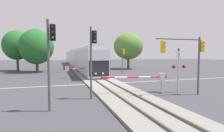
# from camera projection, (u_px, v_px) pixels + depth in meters

# --- Properties ---
(ground_plane) EXTENTS (220.00, 220.00, 0.00)m
(ground_plane) POSITION_uv_depth(u_px,v_px,m) (103.00, 84.00, 21.65)
(ground_plane) COLOR #3D3D42
(road_centre_stripe) EXTENTS (44.00, 0.20, 0.01)m
(road_centre_stripe) POSITION_uv_depth(u_px,v_px,m) (103.00, 84.00, 21.65)
(road_centre_stripe) COLOR beige
(road_centre_stripe) RESTS_ON ground
(railway_track) EXTENTS (4.40, 80.00, 0.32)m
(railway_track) POSITION_uv_depth(u_px,v_px,m) (103.00, 83.00, 21.64)
(railway_track) COLOR gray
(railway_track) RESTS_ON ground
(commuter_train) EXTENTS (3.04, 62.53, 5.16)m
(commuter_train) POSITION_uv_depth(u_px,v_px,m) (77.00, 58.00, 51.51)
(commuter_train) COLOR #B2B7C1
(commuter_train) RESTS_ON railway_track
(crossing_gate_near) EXTENTS (6.45, 0.40, 1.80)m
(crossing_gate_near) POSITION_uv_depth(u_px,v_px,m) (154.00, 78.00, 16.41)
(crossing_gate_near) COLOR #B7B7BC
(crossing_gate_near) RESTS_ON ground
(crossing_signal_mast) EXTENTS (1.36, 0.44, 4.17)m
(crossing_signal_mast) POSITION_uv_depth(u_px,v_px,m) (179.00, 66.00, 16.19)
(crossing_signal_mast) COLOR #B2B2B7
(crossing_signal_mast) RESTS_ON ground
(crossing_gate_far) EXTENTS (5.19, 0.40, 1.80)m
(crossing_gate_far) POSITION_uv_depth(u_px,v_px,m) (70.00, 69.00, 26.62)
(crossing_gate_far) COLOR #B7B7BC
(crossing_gate_far) RESTS_ON ground
(traffic_signal_far_side) EXTENTS (0.53, 0.38, 4.92)m
(traffic_signal_far_side) POSITION_uv_depth(u_px,v_px,m) (123.00, 56.00, 32.33)
(traffic_signal_far_side) COLOR #4C4C51
(traffic_signal_far_side) RESTS_ON ground
(traffic_signal_median) EXTENTS (0.53, 0.38, 5.74)m
(traffic_signal_median) POSITION_uv_depth(u_px,v_px,m) (93.00, 51.00, 13.90)
(traffic_signal_median) COLOR #4C4C51
(traffic_signal_median) RESTS_ON ground
(traffic_signal_near_left) EXTENTS (0.53, 0.38, 5.69)m
(traffic_signal_near_left) POSITION_uv_depth(u_px,v_px,m) (51.00, 50.00, 10.79)
(traffic_signal_near_left) COLOR #4C4C51
(traffic_signal_near_left) RESTS_ON ground
(traffic_signal_near_right) EXTENTS (4.70, 0.38, 5.09)m
(traffic_signal_near_right) POSITION_uv_depth(u_px,v_px,m) (187.00, 51.00, 14.92)
(traffic_signal_near_right) COLOR #4C4C51
(traffic_signal_near_right) RESTS_ON ground
(pine_left_background) EXTENTS (5.93, 5.93, 8.91)m
(pine_left_background) POSITION_uv_depth(u_px,v_px,m) (17.00, 45.00, 38.39)
(pine_left_background) COLOR #4C3828
(pine_left_background) RESTS_ON ground
(oak_far_right) EXTENTS (7.32, 7.32, 9.02)m
(oak_far_right) POSITION_uv_depth(u_px,v_px,m) (128.00, 46.00, 44.08)
(oak_far_right) COLOR brown
(oak_far_right) RESTS_ON ground
(oak_behind_train) EXTENTS (6.64, 6.64, 8.77)m
(oak_behind_train) POSITION_uv_depth(u_px,v_px,m) (37.00, 47.00, 35.47)
(oak_behind_train) COLOR brown
(oak_behind_train) RESTS_ON ground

